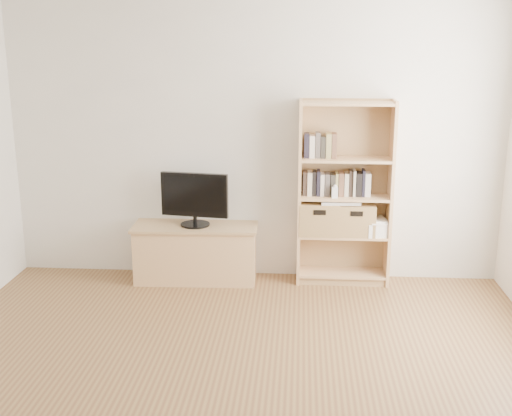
# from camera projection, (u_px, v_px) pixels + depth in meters

# --- Properties ---
(back_wall) EXTENTS (4.50, 0.02, 2.60)m
(back_wall) POSITION_uv_depth(u_px,v_px,m) (254.00, 138.00, 5.82)
(back_wall) COLOR white
(back_wall) RESTS_ON floor
(tv_stand) EXTENTS (1.11, 0.45, 0.50)m
(tv_stand) POSITION_uv_depth(u_px,v_px,m) (196.00, 254.00, 5.93)
(tv_stand) COLOR tan
(tv_stand) RESTS_ON floor
(bookshelf) EXTENTS (0.83, 0.30, 1.67)m
(bookshelf) POSITION_uv_depth(u_px,v_px,m) (345.00, 194.00, 5.74)
(bookshelf) COLOR tan
(bookshelf) RESTS_ON floor
(television) EXTENTS (0.62, 0.14, 0.49)m
(television) POSITION_uv_depth(u_px,v_px,m) (195.00, 200.00, 5.79)
(television) COLOR black
(television) RESTS_ON tv_stand
(books_row_mid) EXTENTS (0.85, 0.19, 0.23)m
(books_row_mid) POSITION_uv_depth(u_px,v_px,m) (345.00, 183.00, 5.73)
(books_row_mid) COLOR #2D231E
(books_row_mid) RESTS_ON bookshelf
(books_row_upper) EXTENTS (0.40, 0.16, 0.21)m
(books_row_upper) POSITION_uv_depth(u_px,v_px,m) (325.00, 146.00, 5.66)
(books_row_upper) COLOR #2D231E
(books_row_upper) RESTS_ON bookshelf
(baby_monitor) EXTENTS (0.05, 0.04, 0.10)m
(baby_monitor) POSITION_uv_depth(u_px,v_px,m) (335.00, 193.00, 5.65)
(baby_monitor) COLOR white
(baby_monitor) RESTS_ON bookshelf
(basket_left) EXTENTS (0.36, 0.29, 0.29)m
(basket_left) POSITION_uv_depth(u_px,v_px,m) (319.00, 217.00, 5.81)
(basket_left) COLOR #9C7B46
(basket_left) RESTS_ON bookshelf
(basket_right) EXTENTS (0.35, 0.29, 0.29)m
(basket_right) POSITION_uv_depth(u_px,v_px,m) (355.00, 218.00, 5.79)
(basket_right) COLOR #9C7B46
(basket_right) RESTS_ON bookshelf
(laptop) EXTENTS (0.36, 0.26, 0.03)m
(laptop) POSITION_uv_depth(u_px,v_px,m) (340.00, 201.00, 5.74)
(laptop) COLOR silver
(laptop) RESTS_ON basket_left
(magazine_stack) EXTENTS (0.22, 0.30, 0.12)m
(magazine_stack) POSITION_uv_depth(u_px,v_px,m) (375.00, 227.00, 5.80)
(magazine_stack) COLOR silver
(magazine_stack) RESTS_ON bookshelf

